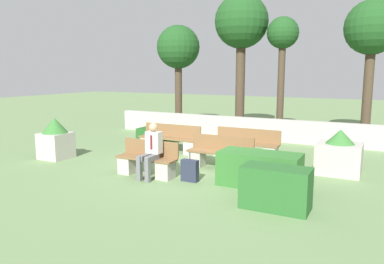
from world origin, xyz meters
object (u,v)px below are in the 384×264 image
(bench_left_side, at_px, (220,156))
(tree_center_left, at_px, (241,25))
(bench_right_side, at_px, (246,146))
(bench_back, at_px, (170,141))
(tree_center_right, at_px, (283,40))
(tree_rightmost, at_px, (372,31))
(bench_front, at_px, (147,163))
(planter_corner_right, at_px, (339,155))
(person_seated_man, at_px, (151,148))
(planter_corner_left, at_px, (56,139))
(tree_leftmost, at_px, (178,49))
(suitcase, at_px, (190,171))

(bench_left_side, bearing_deg, tree_center_left, 106.19)
(bench_right_side, relative_size, bench_back, 0.97)
(tree_center_right, height_order, tree_rightmost, tree_rightmost)
(bench_front, xyz_separation_m, tree_center_left, (-0.40, 7.76, 4.23))
(bench_right_side, xyz_separation_m, planter_corner_right, (2.73, -0.55, 0.14))
(bench_right_side, xyz_separation_m, bench_back, (-2.53, -0.29, 0.00))
(person_seated_man, bearing_deg, planter_corner_left, 173.06)
(planter_corner_left, relative_size, tree_center_left, 0.21)
(person_seated_man, relative_size, tree_leftmost, 0.29)
(bench_right_side, bearing_deg, tree_center_left, 107.55)
(tree_rightmost, bearing_deg, planter_corner_right, -93.36)
(bench_left_side, height_order, planter_corner_right, planter_corner_right)
(bench_front, bearing_deg, bench_right_side, 63.05)
(bench_right_side, xyz_separation_m, suitcase, (-0.35, -3.00, -0.09))
(bench_right_side, relative_size, person_seated_man, 1.50)
(suitcase, relative_size, tree_center_left, 0.12)
(tree_center_left, relative_size, tree_center_right, 1.22)
(tree_center_left, bearing_deg, planter_corner_left, -112.85)
(suitcase, bearing_deg, bench_left_side, 83.48)
(bench_left_side, distance_m, bench_back, 2.67)
(bench_back, relative_size, person_seated_man, 1.54)
(tree_leftmost, relative_size, tree_rightmost, 0.90)
(tree_center_left, bearing_deg, tree_rightmost, 2.95)
(tree_center_left, bearing_deg, suitcase, -78.24)
(bench_right_side, relative_size, tree_center_right, 0.43)
(bench_back, height_order, person_seated_man, person_seated_man)
(person_seated_man, bearing_deg, tree_center_left, 94.57)
(bench_back, bearing_deg, suitcase, -50.01)
(planter_corner_right, relative_size, tree_center_right, 0.24)
(bench_right_side, bearing_deg, suitcase, -101.70)
(bench_back, relative_size, tree_leftmost, 0.45)
(tree_center_left, xyz_separation_m, tree_rightmost, (5.01, 0.26, -0.46))
(planter_corner_right, xyz_separation_m, tree_center_right, (-2.89, 5.16, 3.37))
(bench_front, xyz_separation_m, tree_leftmost, (-3.40, 7.63, 3.30))
(bench_front, distance_m, bench_back, 2.93)
(planter_corner_right, height_order, tree_rightmost, tree_rightmost)
(bench_back, bearing_deg, tree_leftmost, 117.42)
(bench_front, distance_m, bench_right_side, 3.42)
(bench_right_side, bearing_deg, tree_leftmost, 132.20)
(bench_right_side, relative_size, tree_rightmost, 0.39)
(bench_left_side, height_order, planter_corner_left, planter_corner_left)
(bench_left_side, distance_m, suitcase, 1.44)
(bench_left_side, distance_m, planter_corner_right, 3.09)
(tree_center_right, bearing_deg, person_seated_man, -98.46)
(tree_leftmost, height_order, tree_rightmost, tree_rightmost)
(planter_corner_right, distance_m, tree_center_right, 6.81)
(bench_front, bearing_deg, bench_left_side, 47.50)
(tree_leftmost, bearing_deg, planter_corner_right, -33.73)
(tree_rightmost, bearing_deg, tree_center_right, -173.82)
(bench_left_side, distance_m, person_seated_man, 2.03)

